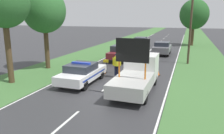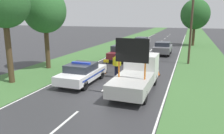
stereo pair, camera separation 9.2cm
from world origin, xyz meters
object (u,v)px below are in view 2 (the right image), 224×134
police_officer (117,63)px  roadside_tree_near_left (45,11)px  road_barrier (120,63)px  traffic_cone_near_police (104,70)px  queued_car_wagon_maroon (121,53)px  work_truck (137,74)px  traffic_cone_near_truck (157,71)px  queued_car_suv_grey (163,48)px  roadside_tree_near_right (195,14)px  roadside_tree_mid_left (3,2)px  utility_pole (192,21)px  pedestrian_civilian (128,64)px  queued_car_van_white (142,41)px  police_car (82,73)px  traffic_cone_centre_front (125,69)px

police_officer → roadside_tree_near_left: size_ratio=0.26×
police_officer → road_barrier: bearing=-55.7°
traffic_cone_near_police → queued_car_wagon_maroon: bearing=92.7°
traffic_cone_near_police → work_truck: bearing=-41.2°
work_truck → traffic_cone_near_truck: bearing=-103.4°
traffic_cone_near_police → queued_car_suv_grey: (3.35, 10.48, 0.55)m
police_officer → roadside_tree_near_left: bearing=20.0°
roadside_tree_near_left → roadside_tree_near_right: size_ratio=0.97×
roadside_tree_near_left → roadside_tree_mid_left: (0.21, -4.46, 0.46)m
police_officer → utility_pole: (4.96, 6.81, 2.93)m
road_barrier → queued_car_suv_grey: bearing=86.0°
pedestrian_civilian → queued_car_van_white: (-2.77, 17.68, -0.24)m
traffic_cone_near_truck → queued_car_van_white: queued_car_van_white is taller
police_car → traffic_cone_centre_front: police_car is taller
police_car → traffic_cone_near_police: 2.97m
police_car → traffic_cone_centre_front: size_ratio=7.28×
traffic_cone_near_truck → queued_car_suv_grey: bearing=94.5°
police_officer → queued_car_suv_grey: bearing=-72.9°
police_officer → queued_car_van_white: bearing=-56.6°
traffic_cone_centre_front → queued_car_van_white: queued_car_van_white is taller
queued_car_wagon_maroon → traffic_cone_centre_front: bearing=111.0°
queued_car_van_white → utility_pole: (6.96, -11.27, 3.25)m
queued_car_wagon_maroon → pedestrian_civilian: bearing=112.5°
work_truck → queued_car_van_white: size_ratio=1.17×
police_car → queued_car_wagon_maroon: (0.21, 8.20, 0.10)m
traffic_cone_centre_front → roadside_tree_mid_left: roadside_tree_mid_left is taller
utility_pole → road_barrier: bearing=-131.9°
traffic_cone_near_police → traffic_cone_centre_front: (1.55, 0.64, 0.06)m
queued_car_van_white → roadside_tree_mid_left: roadside_tree_mid_left is taller
police_officer → traffic_cone_centre_front: police_officer is taller
roadside_tree_mid_left → queued_car_suv_grey: bearing=60.7°
traffic_cone_near_truck → utility_pole: 6.71m
road_barrier → traffic_cone_near_police: size_ratio=5.59×
roadside_tree_near_left → utility_pole: (11.56, 5.99, -0.90)m
traffic_cone_centre_front → queued_car_suv_grey: bearing=79.6°
queued_car_van_white → roadside_tree_near_left: 18.34m
queued_car_suv_grey → roadside_tree_near_right: size_ratio=0.57×
queued_car_wagon_maroon → utility_pole: bearing=-174.2°
queued_car_suv_grey → roadside_tree_near_left: roadside_tree_near_left is taller
traffic_cone_near_truck → roadside_tree_near_left: 10.45m
pedestrian_civilian → queued_car_van_white: bearing=110.5°
traffic_cone_centre_front → roadside_tree_near_left: size_ratio=0.09×
traffic_cone_near_truck → roadside_tree_near_right: bearing=82.2°
traffic_cone_near_police → roadside_tree_mid_left: 8.46m
traffic_cone_near_police → utility_pole: size_ratio=0.06×
pedestrian_civilian → roadside_tree_near_left: bearing=-171.6°
traffic_cone_centre_front → roadside_tree_near_left: 8.22m
police_car → work_truck: (3.84, -0.08, 0.30)m
police_car → police_officer: 2.76m
roadside_tree_near_right → traffic_cone_centre_front: bearing=-104.9°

